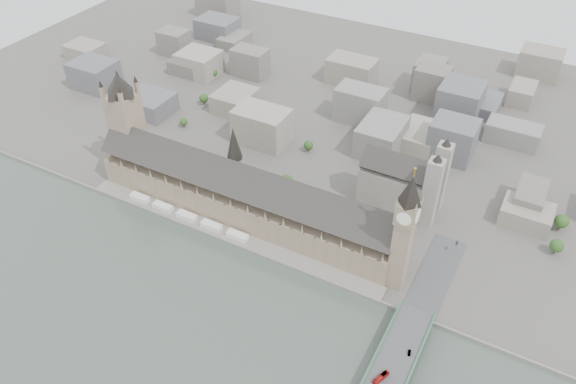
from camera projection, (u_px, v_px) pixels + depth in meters
The scene contains 14 objects.
ground at pixel (232, 230), 460.55m from camera, with size 900.00×900.00×0.00m, color #595651.
embankment_wall at pixel (222, 240), 449.37m from camera, with size 600.00×1.50×3.00m, color slate.
river_terrace at pixel (227, 234), 454.80m from camera, with size 270.00×15.00×2.00m, color slate.
terrace_tents at pixel (187, 216), 467.97m from camera, with size 118.00×7.00×4.00m.
palace_of_westminster at pixel (243, 195), 459.66m from camera, with size 265.00×40.73×55.44m.
elizabeth_tower at pixel (405, 226), 378.54m from camera, with size 17.00×17.00×107.50m.
victoria_tower at pixel (126, 120), 488.34m from camera, with size 30.00×30.00×100.00m.
central_tower at pixel (234, 153), 445.40m from camera, with size 13.00×13.00×48.00m.
westminster_abbey at pixel (403, 183), 468.72m from camera, with size 68.00×36.00×64.00m.
city_skyline_inland at pixel (352, 83), 615.75m from camera, with size 720.00×360.00×38.00m, color gray, non-canonical shape.
park_trees at pixel (258, 180), 500.44m from camera, with size 110.00×30.00×15.00m, color #274E1C, non-canonical shape.
red_bus_north at pixel (381, 377), 341.11m from camera, with size 2.88×12.32×3.43m, color red.
car_silver at pixel (409, 353), 355.90m from camera, with size 1.63×4.67×1.54m, color gray.
car_approach at pixel (457, 243), 432.69m from camera, with size 1.81×4.45×1.29m, color gray.
Camera 1 is at (200.84, -275.09, 314.95)m, focal length 35.00 mm.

